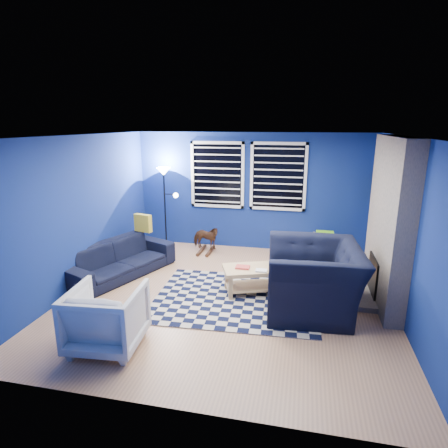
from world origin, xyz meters
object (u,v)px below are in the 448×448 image
tv (378,194)px  sofa (119,259)px  coffee_table (252,275)px  floor_lamp (165,183)px  rocking_horse (206,238)px  cabinet (324,248)px  armchair_big (314,278)px  armchair_bent (107,317)px

tv → sofa: bearing=-160.8°
sofa → coffee_table: 2.46m
sofa → floor_lamp: bearing=13.8°
sofa → rocking_horse: 1.97m
tv → cabinet: bearing=179.0°
armchair_big → cabinet: (0.25, 2.13, -0.23)m
tv → floor_lamp: 4.31m
sofa → rocking_horse: (1.20, 1.56, 0.02)m
tv → floor_lamp: size_ratio=0.57×
coffee_table → floor_lamp: (-2.21, 2.00, 1.12)m
rocking_horse → floor_lamp: (-0.96, 0.23, 1.11)m
coffee_table → armchair_big: bearing=-19.1°
armchair_big → coffee_table: size_ratio=1.43×
tv → cabinet: tv is taller
armchair_bent → cabinet: bearing=-131.5°
rocking_horse → sofa: bearing=150.4°
rocking_horse → floor_lamp: bearing=84.4°
coffee_table → armchair_bent: bearing=-129.3°
cabinet → armchair_bent: bearing=-106.7°
rocking_horse → coffee_table: (1.25, -1.77, -0.01)m
floor_lamp → armchair_big: bearing=-36.4°
armchair_bent → rocking_horse: bearing=-99.3°
tv → armchair_big: tv is taller
cabinet → coffee_table: bearing=-103.6°
rocking_horse → tv: bearing=-81.6°
rocking_horse → armchair_big: bearing=-125.6°
sofa → armchair_bent: size_ratio=2.47×
armchair_bent → floor_lamp: bearing=-84.9°
sofa → cabinet: size_ratio=3.03×
tv → cabinet: 1.45m
armchair_big → coffee_table: armchair_big is taller
rocking_horse → floor_lamp: floor_lamp is taller
armchair_big → cabinet: size_ratio=2.14×
coffee_table → rocking_horse: bearing=125.3°
tv → floor_lamp: floor_lamp is taller
coffee_table → floor_lamp: bearing=137.9°
tv → coffee_table: 2.96m
armchair_big → armchair_bent: armchair_big is taller
armchair_big → floor_lamp: size_ratio=0.85×
tv → armchair_big: bearing=-118.5°
armchair_bent → sofa: bearing=-70.8°
rocking_horse → cabinet: size_ratio=0.87×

